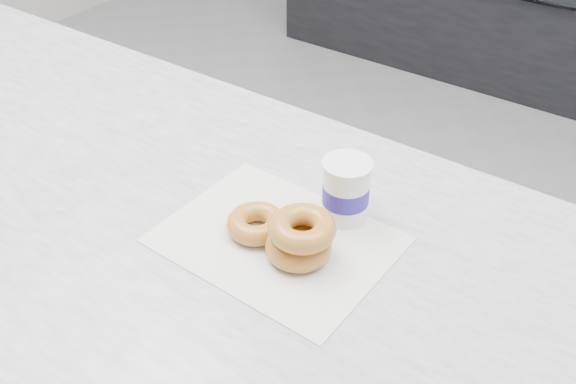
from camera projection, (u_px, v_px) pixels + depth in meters
name	position (u px, v px, depth m)	size (l,w,h in m)	color
ground	(275.00, 301.00, 2.10)	(5.00, 5.00, 0.00)	gray
counter	(114.00, 322.00, 1.43)	(3.06, 0.76, 0.90)	#333335
wax_paper	(276.00, 240.00, 0.98)	(0.34, 0.26, 0.00)	silver
donut_single	(256.00, 223.00, 0.98)	(0.09, 0.09, 0.03)	#B76C32
donut_stack	(300.00, 238.00, 0.93)	(0.11, 0.11, 0.07)	#B76C32
coffee_cup	(346.00, 190.00, 0.99)	(0.10, 0.10, 0.10)	white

